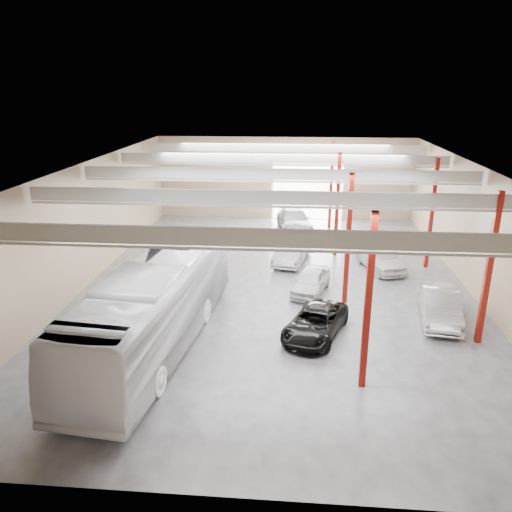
# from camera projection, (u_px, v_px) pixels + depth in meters

# --- Properties ---
(depot_shell) EXTENTS (22.12, 32.12, 7.06)m
(depot_shell) POSITION_uv_depth(u_px,v_px,m) (280.00, 201.00, 28.07)
(depot_shell) COLOR #3F3F43
(depot_shell) RESTS_ON ground
(coach_bus) EXTENTS (4.64, 14.04, 3.84)m
(coach_bus) POSITION_uv_depth(u_px,v_px,m) (155.00, 306.00, 21.93)
(coach_bus) COLOR silver
(coach_bus) RESTS_ON ground
(black_sedan) EXTENTS (3.62, 5.18, 1.31)m
(black_sedan) POSITION_uv_depth(u_px,v_px,m) (315.00, 323.00, 23.20)
(black_sedan) COLOR black
(black_sedan) RESTS_ON ground
(car_row_a) EXTENTS (2.65, 4.27, 1.36)m
(car_row_a) POSITION_uv_depth(u_px,v_px,m) (311.00, 281.00, 28.11)
(car_row_a) COLOR silver
(car_row_a) RESTS_ON ground
(car_row_b) EXTENTS (2.66, 5.14, 1.61)m
(car_row_b) POSITION_uv_depth(u_px,v_px,m) (292.00, 250.00, 33.06)
(car_row_b) COLOR #BABABF
(car_row_b) RESTS_ON ground
(car_row_c) EXTENTS (3.27, 6.23, 1.72)m
(car_row_c) POSITION_uv_depth(u_px,v_px,m) (294.00, 220.00, 40.20)
(car_row_c) COLOR gray
(car_row_c) RESTS_ON ground
(car_right_near) EXTENTS (2.40, 5.09, 1.61)m
(car_right_near) POSITION_uv_depth(u_px,v_px,m) (440.00, 305.00, 24.71)
(car_right_near) COLOR #B1B1B6
(car_right_near) RESTS_ON ground
(car_right_far) EXTENTS (3.19, 4.92, 1.56)m
(car_right_far) POSITION_uv_depth(u_px,v_px,m) (380.00, 257.00, 31.65)
(car_right_far) COLOR silver
(car_right_far) RESTS_ON ground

